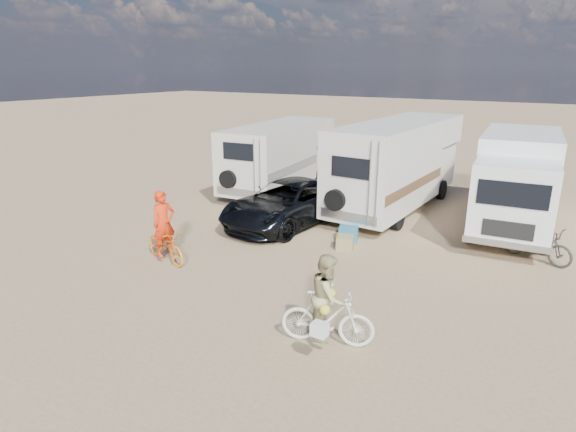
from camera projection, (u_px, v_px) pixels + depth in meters
The scene contains 12 objects.
ground at pixel (297, 276), 12.37m from camera, with size 140.00×140.00×0.00m, color tan.
rv_main at pixel (397, 166), 17.80m from camera, with size 2.32×7.74×3.27m, color white, non-canonical shape.
rv_left at pixel (280, 158), 20.55m from camera, with size 2.34×6.66×2.85m, color beige, non-canonical shape.
box_truck at pixel (516, 183), 15.62m from camera, with size 2.36×6.78×3.09m, color white, non-canonical shape.
dark_suv at pixel (288, 203), 16.34m from camera, with size 2.44×5.28×1.47m, color black.
bike_man at pixel (166, 245), 13.22m from camera, with size 0.62×1.78×0.94m, color orange.
bike_woman at pixel (327, 318), 9.22m from camera, with size 0.52×1.84×1.11m, color beige.
rider_man at pixel (164, 230), 13.09m from camera, with size 0.67×0.44×1.83m, color red.
rider_woman at pixel (328, 305), 9.13m from camera, with size 0.82×0.64×1.69m, color tan.
bike_parked at pixel (537, 243), 13.24m from camera, with size 0.67×1.93×1.01m, color #2A2C2A.
cooler at pixel (348, 234), 14.83m from camera, with size 0.58×0.42×0.46m, color #296B87.
crate at pixel (345, 242), 14.20m from camera, with size 0.49×0.49×0.39m, color olive.
Camera 1 is at (5.77, -9.75, 5.21)m, focal length 29.80 mm.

